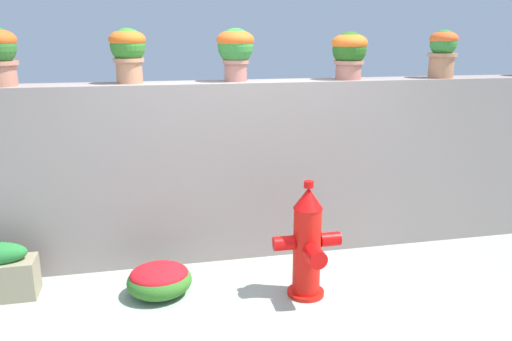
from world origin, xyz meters
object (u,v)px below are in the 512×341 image
(potted_plant_2, at_px, (128,49))
(flower_bush_left, at_px, (159,279))
(potted_plant_4, at_px, (349,51))
(potted_plant_3, at_px, (235,48))
(potted_plant_5, at_px, (443,50))
(fire_hydrant, at_px, (307,245))

(potted_plant_2, relative_size, flower_bush_left, 0.88)
(potted_plant_4, bearing_deg, potted_plant_3, 178.10)
(potted_plant_5, distance_m, fire_hydrant, 2.26)
(potted_plant_3, distance_m, potted_plant_4, 1.01)
(potted_plant_2, height_order, flower_bush_left, potted_plant_2)
(potted_plant_3, height_order, potted_plant_5, potted_plant_3)
(potted_plant_2, bearing_deg, fire_hydrant, -36.73)
(potted_plant_2, relative_size, potted_plant_3, 0.99)
(potted_plant_5, height_order, flower_bush_left, potted_plant_5)
(potted_plant_2, distance_m, potted_plant_4, 1.90)
(potted_plant_4, xyz_separation_m, potted_plant_5, (0.90, -0.02, 0.01))
(potted_plant_4, bearing_deg, fire_hydrant, -125.14)
(potted_plant_4, distance_m, fire_hydrant, 1.78)
(potted_plant_3, xyz_separation_m, potted_plant_5, (1.92, -0.05, -0.03))
(potted_plant_2, xyz_separation_m, potted_plant_5, (2.80, -0.06, -0.02))
(potted_plant_4, relative_size, flower_bush_left, 0.83)
(fire_hydrant, bearing_deg, potted_plant_4, 54.86)
(potted_plant_4, xyz_separation_m, fire_hydrant, (-0.64, -0.90, -1.40))
(potted_plant_2, xyz_separation_m, potted_plant_3, (0.88, -0.00, 0.01))
(potted_plant_2, bearing_deg, flower_bush_left, -78.15)
(flower_bush_left, bearing_deg, potted_plant_4, 20.75)
(potted_plant_5, bearing_deg, potted_plant_3, 178.42)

